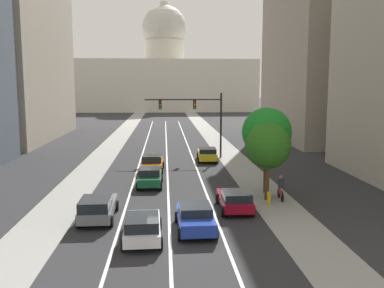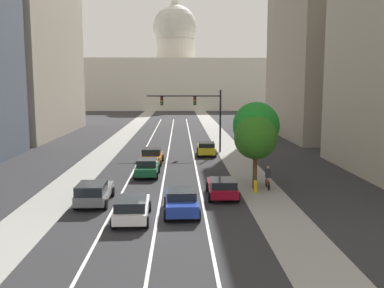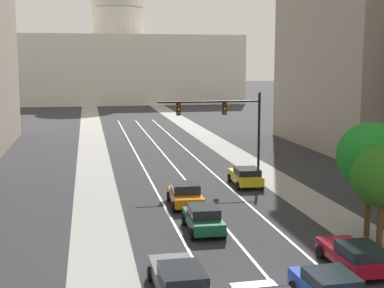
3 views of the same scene
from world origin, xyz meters
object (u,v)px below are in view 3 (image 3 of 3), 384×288
object	(u,v)px
traffic_signal_mast	(228,119)
car_yellow	(246,176)
car_orange	(185,194)
capitol_building	(119,60)
car_green	(203,218)
car_crimson	(354,255)
street_tree_mid_right	(370,156)
street_tree_far_right	(383,177)
car_gray	(179,279)

from	to	relation	value
traffic_signal_mast	car_yellow	bearing A→B (deg)	-68.74
car_orange	capitol_building	bearing A→B (deg)	0.94
car_green	car_orange	bearing A→B (deg)	0.85
car_green	traffic_signal_mast	distance (m)	14.29
car_crimson	street_tree_mid_right	xyz separation A→B (m)	(3.00, 4.38, 3.75)
traffic_signal_mast	street_tree_far_right	size ratio (longest dim) A/B	1.55
car_green	street_tree_mid_right	size ratio (longest dim) A/B	0.65
traffic_signal_mast	car_orange	bearing A→B (deg)	-123.74
car_gray	car_green	world-z (taller)	car_gray
car_green	traffic_signal_mast	bearing A→B (deg)	-19.44
car_gray	car_crimson	xyz separation A→B (m)	(8.39, 1.42, -0.06)
car_orange	street_tree_far_right	world-z (taller)	street_tree_far_right
car_crimson	street_tree_far_right	size ratio (longest dim) A/B	0.81
capitol_building	traffic_signal_mast	world-z (taller)	capitol_building
street_tree_far_right	street_tree_mid_right	world-z (taller)	street_tree_mid_right
car_orange	street_tree_far_right	xyz separation A→B (m)	(8.23, -10.24, 2.99)
street_tree_mid_right	car_green	bearing A→B (deg)	163.42
capitol_building	car_orange	bearing A→B (deg)	-90.84
capitol_building	street_tree_mid_right	world-z (taller)	capitol_building
car_orange	traffic_signal_mast	bearing A→B (deg)	-31.96
street_tree_far_right	street_tree_mid_right	xyz separation A→B (m)	(0.37, 1.95, 0.71)
car_crimson	traffic_signal_mast	bearing A→B (deg)	3.11
capitol_building	street_tree_mid_right	bearing A→B (deg)	-86.05
car_gray	capitol_building	bearing A→B (deg)	-2.94
capitol_building	traffic_signal_mast	xyz separation A→B (m)	(3.34, -88.82, -4.95)
car_orange	car_yellow	size ratio (longest dim) A/B	1.01
car_gray	car_yellow	xyz separation A→B (m)	(8.39, 18.97, -0.02)
car_gray	street_tree_far_right	world-z (taller)	street_tree_far_right
car_yellow	car_crimson	distance (m)	17.54
car_crimson	traffic_signal_mast	xyz separation A→B (m)	(-0.86, 19.75, 4.24)
car_yellow	street_tree_far_right	bearing A→B (deg)	-167.99
capitol_building	car_yellow	size ratio (longest dim) A/B	12.81
car_orange	car_yellow	distance (m)	7.42
car_orange	car_green	world-z (taller)	car_orange
capitol_building	car_yellow	distance (m)	91.58
traffic_signal_mast	car_crimson	bearing A→B (deg)	-87.50
capitol_building	car_gray	size ratio (longest dim) A/B	11.73
capitol_building	car_green	distance (m)	102.05
street_tree_far_right	traffic_signal_mast	bearing A→B (deg)	101.42
capitol_building	car_green	xyz separation A→B (m)	(-1.40, -101.63, -9.15)
car_yellow	street_tree_mid_right	distance (m)	14.00
car_gray	car_yellow	bearing A→B (deg)	-24.62
car_green	traffic_signal_mast	xyz separation A→B (m)	(4.74, 12.81, 4.20)
capitol_building	car_crimson	bearing A→B (deg)	-87.79
car_yellow	capitol_building	bearing A→B (deg)	4.75
car_yellow	car_crimson	xyz separation A→B (m)	(0.00, -17.54, -0.05)
capitol_building	car_crimson	distance (m)	109.04
traffic_signal_mast	street_tree_far_right	xyz separation A→B (m)	(3.50, -17.32, -1.20)
car_orange	car_green	xyz separation A→B (m)	(-0.00, -5.72, -0.01)
traffic_signal_mast	street_tree_mid_right	world-z (taller)	traffic_signal_mast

